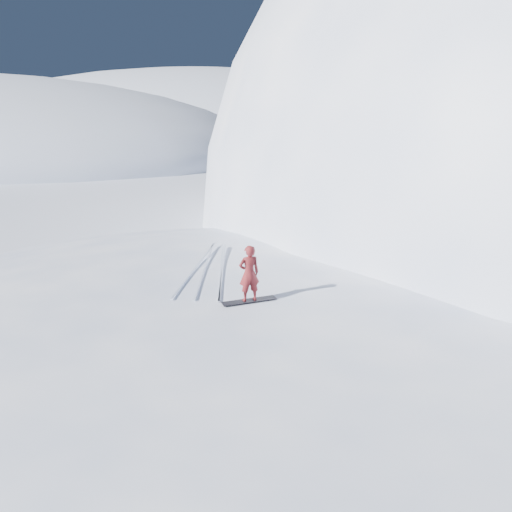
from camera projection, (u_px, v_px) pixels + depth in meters
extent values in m
plane|color=white|center=(232.00, 396.00, 13.10)|extent=(400.00, 400.00, 0.00)
ellipsoid|color=white|center=(282.00, 349.00, 15.70)|extent=(36.00, 28.00, 4.80)
ellipsoid|color=white|center=(457.00, 235.00, 29.81)|extent=(28.00, 24.00, 18.00)
ellipsoid|color=white|center=(191.00, 140.00, 123.33)|extent=(140.00, 90.00, 36.00)
ellipsoid|color=white|center=(65.00, 422.00, 12.00)|extent=(6.00, 5.40, 0.80)
ellipsoid|color=white|center=(431.00, 512.00, 9.34)|extent=(5.00, 4.50, 0.70)
ellipsoid|color=white|center=(221.00, 306.00, 19.08)|extent=(7.00, 6.30, 1.00)
ellipsoid|color=white|center=(461.00, 352.00, 15.48)|extent=(4.00, 3.60, 0.60)
cube|color=black|center=(249.00, 301.00, 13.60)|extent=(1.58, 1.11, 0.03)
imported|color=maroon|center=(249.00, 273.00, 13.33)|extent=(0.74, 0.67, 1.71)
cube|color=silver|center=(196.00, 266.00, 16.58)|extent=(0.48, 5.99, 0.04)
cube|color=silver|center=(205.00, 267.00, 16.52)|extent=(1.25, 5.89, 0.04)
cube|color=silver|center=(223.00, 268.00, 16.39)|extent=(1.46, 5.85, 0.04)
cube|color=silver|center=(221.00, 268.00, 16.40)|extent=(1.56, 5.82, 0.04)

